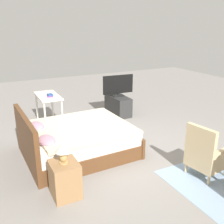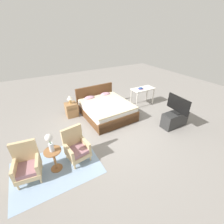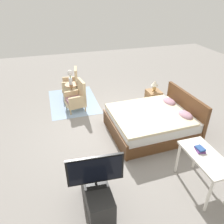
{
  "view_description": "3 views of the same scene",
  "coord_description": "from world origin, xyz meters",
  "px_view_note": "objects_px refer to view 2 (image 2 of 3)",
  "views": [
    {
      "loc": [
        -4.31,
        2.43,
        2.48
      ],
      "look_at": [
        0.15,
        0.16,
        0.78
      ],
      "focal_mm": 42.0,
      "sensor_mm": 36.0,
      "label": 1
    },
    {
      "loc": [
        -2.16,
        -3.77,
        3.12
      ],
      "look_at": [
        -0.08,
        -0.12,
        0.73
      ],
      "focal_mm": 24.0,
      "sensor_mm": 36.0,
      "label": 2
    },
    {
      "loc": [
        4.42,
        -1.43,
        3.34
      ],
      "look_at": [
        0.05,
        -0.12,
        0.67
      ],
      "focal_mm": 35.0,
      "sensor_mm": 36.0,
      "label": 3
    }
  ],
  "objects_px": {
    "side_table": "(54,158)",
    "nightstand": "(72,110)",
    "table_lamp": "(70,98)",
    "book_stack": "(141,89)",
    "flower_vase": "(50,141)",
    "armchair_by_window_right": "(76,147)",
    "vanity_desk": "(143,91)",
    "armchair_by_window_left": "(27,165)",
    "bed": "(105,108)",
    "tv_flatscreen": "(178,105)",
    "tv_stand": "(174,119)"
  },
  "relations": [
    {
      "from": "bed",
      "to": "tv_stand",
      "type": "xyz_separation_m",
      "value": [
        1.78,
        -1.89,
        -0.03
      ]
    },
    {
      "from": "armchair_by_window_right",
      "to": "nightstand",
      "type": "xyz_separation_m",
      "value": [
        0.53,
        2.28,
        -0.11
      ]
    },
    {
      "from": "table_lamp",
      "to": "vanity_desk",
      "type": "height_order",
      "value": "table_lamp"
    },
    {
      "from": "armchair_by_window_left",
      "to": "table_lamp",
      "type": "bearing_deg",
      "value": 53.5
    },
    {
      "from": "vanity_desk",
      "to": "flower_vase",
      "type": "bearing_deg",
      "value": -156.85
    },
    {
      "from": "armchair_by_window_right",
      "to": "flower_vase",
      "type": "xyz_separation_m",
      "value": [
        -0.58,
        -0.08,
        0.52
      ]
    },
    {
      "from": "side_table",
      "to": "table_lamp",
      "type": "distance_m",
      "value": 2.63
    },
    {
      "from": "side_table",
      "to": "tv_flatscreen",
      "type": "xyz_separation_m",
      "value": [
        4.09,
        -0.14,
        0.46
      ]
    },
    {
      "from": "bed",
      "to": "tv_stand",
      "type": "height_order",
      "value": "bed"
    },
    {
      "from": "armchair_by_window_left",
      "to": "armchair_by_window_right",
      "type": "distance_m",
      "value": 1.15
    },
    {
      "from": "tv_flatscreen",
      "to": "armchair_by_window_left",
      "type": "bearing_deg",
      "value": 177.3
    },
    {
      "from": "tv_flatscreen",
      "to": "book_stack",
      "type": "height_order",
      "value": "tv_flatscreen"
    },
    {
      "from": "book_stack",
      "to": "flower_vase",
      "type": "bearing_deg",
      "value": -156.27
    },
    {
      "from": "bed",
      "to": "nightstand",
      "type": "relative_size",
      "value": 3.78
    },
    {
      "from": "armchair_by_window_left",
      "to": "vanity_desk",
      "type": "xyz_separation_m",
      "value": [
        4.8,
        1.72,
        0.27
      ]
    },
    {
      "from": "armchair_by_window_right",
      "to": "table_lamp",
      "type": "xyz_separation_m",
      "value": [
        0.53,
        2.28,
        0.39
      ]
    },
    {
      "from": "vanity_desk",
      "to": "book_stack",
      "type": "distance_m",
      "value": 0.22
    },
    {
      "from": "book_stack",
      "to": "armchair_by_window_left",
      "type": "bearing_deg",
      "value": -159.82
    },
    {
      "from": "vanity_desk",
      "to": "book_stack",
      "type": "relative_size",
      "value": 4.82
    },
    {
      "from": "tv_stand",
      "to": "side_table",
      "type": "bearing_deg",
      "value": 178.04
    },
    {
      "from": "tv_stand",
      "to": "tv_flatscreen",
      "type": "xyz_separation_m",
      "value": [
        0.0,
        -0.0,
        0.58
      ]
    },
    {
      "from": "bed",
      "to": "armchair_by_window_right",
      "type": "height_order",
      "value": "bed"
    },
    {
      "from": "armchair_by_window_left",
      "to": "vanity_desk",
      "type": "bearing_deg",
      "value": 19.77
    },
    {
      "from": "bed",
      "to": "armchair_by_window_left",
      "type": "relative_size",
      "value": 2.27
    },
    {
      "from": "armchair_by_window_left",
      "to": "vanity_desk",
      "type": "relative_size",
      "value": 0.88
    },
    {
      "from": "armchair_by_window_left",
      "to": "armchair_by_window_right",
      "type": "bearing_deg",
      "value": -0.0
    },
    {
      "from": "armchair_by_window_left",
      "to": "table_lamp",
      "type": "relative_size",
      "value": 2.79
    },
    {
      "from": "flower_vase",
      "to": "nightstand",
      "type": "height_order",
      "value": "flower_vase"
    },
    {
      "from": "nightstand",
      "to": "tv_flatscreen",
      "type": "bearing_deg",
      "value": -39.94
    },
    {
      "from": "armchair_by_window_right",
      "to": "book_stack",
      "type": "distance_m",
      "value": 3.9
    },
    {
      "from": "tv_flatscreen",
      "to": "vanity_desk",
      "type": "distance_m",
      "value": 1.96
    },
    {
      "from": "bed",
      "to": "nightstand",
      "type": "distance_m",
      "value": 1.34
    },
    {
      "from": "vanity_desk",
      "to": "nightstand",
      "type": "bearing_deg",
      "value": 169.96
    },
    {
      "from": "nightstand",
      "to": "book_stack",
      "type": "relative_size",
      "value": 2.57
    },
    {
      "from": "tv_flatscreen",
      "to": "vanity_desk",
      "type": "height_order",
      "value": "tv_flatscreen"
    },
    {
      "from": "side_table",
      "to": "nightstand",
      "type": "bearing_deg",
      "value": 64.83
    },
    {
      "from": "armchair_by_window_right",
      "to": "bed",
      "type": "bearing_deg",
      "value": 44.01
    },
    {
      "from": "side_table",
      "to": "flower_vase",
      "type": "distance_m",
      "value": 0.52
    },
    {
      "from": "table_lamp",
      "to": "book_stack",
      "type": "distance_m",
      "value": 3.01
    },
    {
      "from": "flower_vase",
      "to": "book_stack",
      "type": "bearing_deg",
      "value": 23.73
    },
    {
      "from": "armchair_by_window_left",
      "to": "tv_flatscreen",
      "type": "height_order",
      "value": "tv_flatscreen"
    },
    {
      "from": "table_lamp",
      "to": "armchair_by_window_left",
      "type": "bearing_deg",
      "value": -126.5
    },
    {
      "from": "bed",
      "to": "tv_stand",
      "type": "bearing_deg",
      "value": -46.79
    },
    {
      "from": "tv_flatscreen",
      "to": "book_stack",
      "type": "bearing_deg",
      "value": 90.82
    },
    {
      "from": "armchair_by_window_left",
      "to": "vanity_desk",
      "type": "distance_m",
      "value": 5.11
    },
    {
      "from": "vanity_desk",
      "to": "bed",
      "type": "bearing_deg",
      "value": -178.43
    },
    {
      "from": "side_table",
      "to": "book_stack",
      "type": "relative_size",
      "value": 2.8
    },
    {
      "from": "armchair_by_window_left",
      "to": "flower_vase",
      "type": "height_order",
      "value": "flower_vase"
    },
    {
      "from": "armchair_by_window_left",
      "to": "flower_vase",
      "type": "relative_size",
      "value": 1.93
    },
    {
      "from": "armchair_by_window_right",
      "to": "tv_stand",
      "type": "xyz_separation_m",
      "value": [
        3.51,
        -0.22,
        -0.12
      ]
    }
  ]
}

